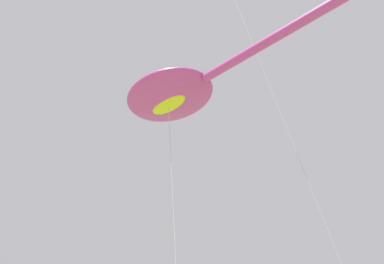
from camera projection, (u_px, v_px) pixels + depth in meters
name	position (u px, v px, depth m)	size (l,w,h in m)	color
big_show_kite	(173.00, 95.00, 18.07)	(4.66, 12.79, 13.04)	#CC3899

